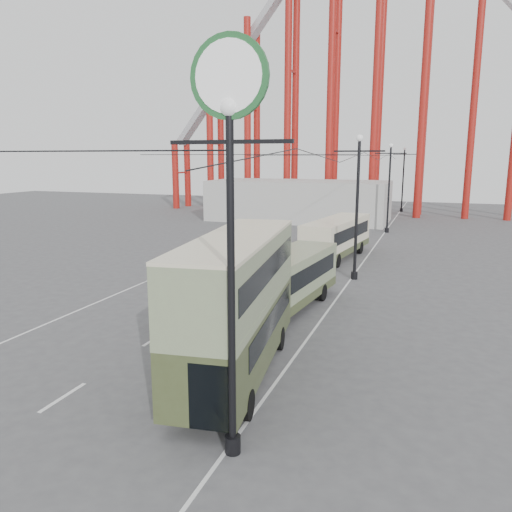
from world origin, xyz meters
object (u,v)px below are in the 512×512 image
at_px(single_decker_green, 283,282).
at_px(single_decker_cream, 337,236).
at_px(lamp_post_near, 230,160).
at_px(pedestrian, 278,276).
at_px(double_decker_bus, 238,299).

bearing_deg(single_decker_green, single_decker_cream, 96.64).
bearing_deg(lamp_post_near, single_decker_green, 100.66).
distance_m(single_decker_green, pedestrian, 4.12).
bearing_deg(double_decker_bus, single_decker_green, 86.97).
distance_m(lamp_post_near, single_decker_green, 13.93).
relative_size(lamp_post_near, pedestrian, 5.38).
height_order(lamp_post_near, single_decker_green, lamp_post_near).
bearing_deg(pedestrian, double_decker_bus, 81.59).
distance_m(double_decker_bus, single_decker_cream, 22.76).
xyz_separation_m(single_decker_green, single_decker_cream, (-0.14, 15.17, 0.09)).
relative_size(double_decker_bus, single_decker_cream, 0.96).
xyz_separation_m(lamp_post_near, single_decker_cream, (-2.45, 27.44, -6.09)).
bearing_deg(double_decker_bus, lamp_post_near, -77.14).
relative_size(double_decker_bus, pedestrian, 4.95).
bearing_deg(lamp_post_near, pedestrian, 103.07).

